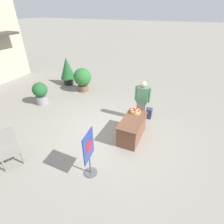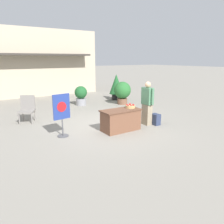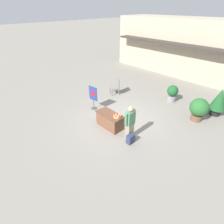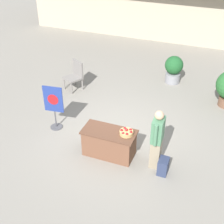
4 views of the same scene
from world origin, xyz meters
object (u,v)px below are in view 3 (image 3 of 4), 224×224
patio_chair (116,86)px  potted_plant_near_right (199,108)px  person_visitor (130,123)px  backpack (130,139)px  display_table (110,120)px  potted_plant_far_right (172,93)px  apple_basket (117,116)px  poster_board (93,97)px  potted_plant_far_left (219,100)px

patio_chair → potted_plant_near_right: 5.25m
person_visitor → backpack: 0.71m
display_table → patio_chair: bearing=130.0°
display_table → potted_plant_far_right: (0.71, 4.67, 0.18)m
backpack → potted_plant_far_right: 4.93m
backpack → patio_chair: (-3.95, 3.10, 0.36)m
apple_basket → person_visitor: person_visitor is taller
poster_board → potted_plant_near_right: size_ratio=1.12×
potted_plant_near_right → potted_plant_far_left: potted_plant_far_left is taller
potted_plant_near_right → backpack: bearing=-107.9°
apple_basket → potted_plant_far_right: 4.64m
potted_plant_near_right → potted_plant_far_right: bearing=153.6°
patio_chair → person_visitor: bearing=80.8°
person_visitor → patio_chair: (-3.69, 2.89, -0.26)m
potted_plant_near_right → potted_plant_far_right: potted_plant_near_right is taller
patio_chair → potted_plant_far_right: patio_chair is taller
apple_basket → potted_plant_far_right: bearing=86.7°
display_table → backpack: 1.52m
potted_plant_far_left → apple_basket: bearing=-119.5°
potted_plant_far_right → patio_chair: bearing=-151.0°
display_table → potted_plant_near_right: potted_plant_near_right is taller
display_table → person_visitor: 1.32m
patio_chair → potted_plant_near_right: (5.20, 0.75, 0.14)m
apple_basket → potted_plant_far_left: bearing=60.5°
backpack → potted_plant_far_left: 5.47m
poster_board → potted_plant_near_right: poster_board is taller
apple_basket → backpack: apple_basket is taller
person_visitor → patio_chair: size_ratio=1.56×
poster_board → potted_plant_near_right: (4.66, 3.12, -0.05)m
apple_basket → patio_chair: 4.09m
apple_basket → potted_plant_far_left: 5.65m
potted_plant_near_right → potted_plant_far_right: (-2.03, 1.01, -0.15)m
potted_plant_near_right → apple_basket: bearing=-122.4°
poster_board → potted_plant_far_left: (5.15, 4.43, 0.11)m
apple_basket → person_visitor: 0.79m
poster_board → potted_plant_far_left: bearing=123.3°
potted_plant_far_right → apple_basket: bearing=-93.3°
patio_chair → potted_plant_near_right: potted_plant_near_right is taller
apple_basket → backpack: (1.05, -0.23, -0.60)m
backpack → patio_chair: 5.04m
apple_basket → patio_chair: (-2.90, 2.87, -0.24)m
display_table → potted_plant_far_right: potted_plant_far_right is taller
backpack → patio_chair: bearing=141.9°
backpack → potted_plant_near_right: bearing=72.1°
apple_basket → potted_plant_far_right: potted_plant_far_right is taller
display_table → patio_chair: (-2.45, 2.92, 0.20)m
potted_plant_far_right → backpack: bearing=-80.8°
patio_chair → apple_basket: bearing=74.1°
person_visitor → patio_chair: bearing=-39.4°
display_table → backpack: bearing=-6.9°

